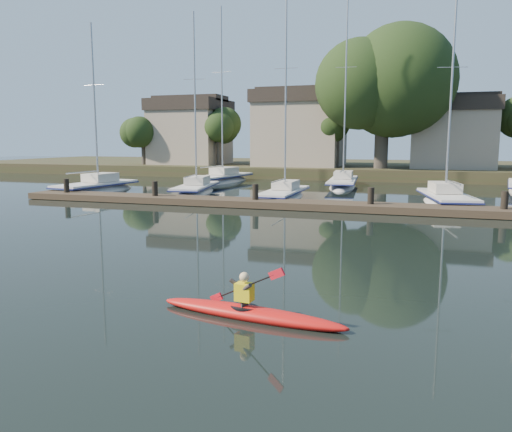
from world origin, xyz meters
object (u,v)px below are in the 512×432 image
(kayak, at_px, (249,310))
(dock, at_px, (311,205))
(sailboat_2, at_px, (284,201))
(sailboat_5, at_px, (221,185))
(sailboat_1, at_px, (196,196))
(sailboat_3, at_px, (446,208))
(sailboat_6, at_px, (343,189))
(sailboat_0, at_px, (97,195))

(kayak, distance_m, dock, 16.18)
(sailboat_2, bearing_deg, sailboat_5, 129.01)
(sailboat_1, relative_size, sailboat_3, 1.00)
(sailboat_3, distance_m, sailboat_5, 19.67)
(sailboat_6, bearing_deg, sailboat_1, -142.03)
(dock, height_order, sailboat_3, sailboat_3)
(sailboat_5, bearing_deg, sailboat_6, 4.72)
(sailboat_0, height_order, sailboat_5, sailboat_5)
(sailboat_0, bearing_deg, kayak, -42.75)
(sailboat_2, height_order, sailboat_6, sailboat_6)
(sailboat_1, distance_m, sailboat_2, 6.52)
(sailboat_0, distance_m, sailboat_1, 6.93)
(dock, relative_size, sailboat_1, 2.65)
(sailboat_5, relative_size, sailboat_6, 1.02)
(sailboat_1, xyz_separation_m, sailboat_5, (-1.56, 8.46, -0.02))
(sailboat_3, distance_m, sailboat_6, 11.44)
(dock, xyz_separation_m, sailboat_6, (-0.22, 13.08, -0.38))
(sailboat_2, bearing_deg, sailboat_1, 168.47)
(sailboat_0, relative_size, sailboat_2, 0.95)
(dock, distance_m, sailboat_5, 17.17)
(sailboat_0, bearing_deg, sailboat_1, 16.66)
(sailboat_2, distance_m, sailboat_3, 9.17)
(kayak, height_order, sailboat_2, sailboat_2)
(dock, bearing_deg, sailboat_5, 127.36)
(sailboat_3, bearing_deg, kayak, -113.21)
(sailboat_1, relative_size, sailboat_2, 0.97)
(sailboat_1, bearing_deg, sailboat_5, 89.87)
(sailboat_1, height_order, sailboat_2, sailboat_2)
(dock, bearing_deg, kayak, -82.69)
(sailboat_3, bearing_deg, sailboat_2, 170.26)
(sailboat_0, bearing_deg, sailboat_6, 36.44)
(kayak, distance_m, sailboat_3, 20.57)
(sailboat_2, distance_m, sailboat_5, 12.57)
(kayak, bearing_deg, dock, 104.38)
(sailboat_1, bearing_deg, kayak, -73.39)
(sailboat_0, bearing_deg, dock, -8.26)
(sailboat_3, xyz_separation_m, sailboat_6, (-6.93, 9.10, 0.01))
(sailboat_1, distance_m, sailboat_3, 15.61)
(sailboat_3, relative_size, sailboat_5, 0.83)
(sailboat_6, bearing_deg, sailboat_0, -153.59)
(kayak, height_order, dock, kayak)
(sailboat_1, relative_size, sailboat_5, 0.83)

